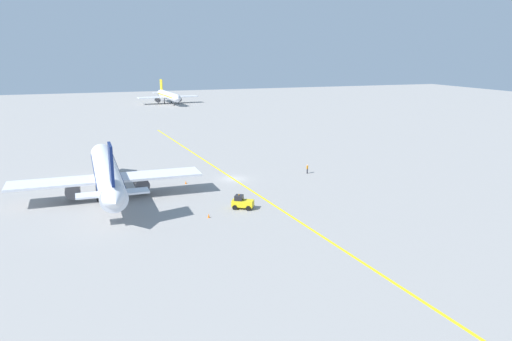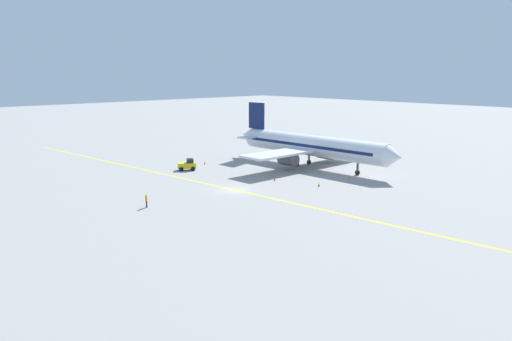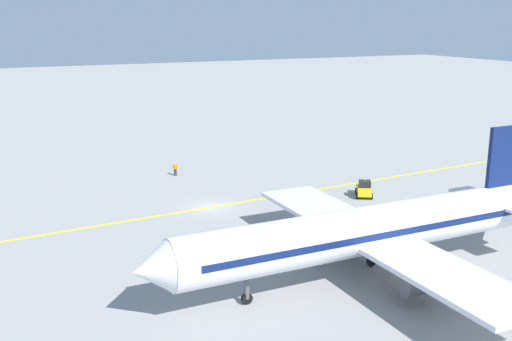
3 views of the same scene
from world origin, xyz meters
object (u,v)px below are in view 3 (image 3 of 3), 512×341
Objects in this scene: traffic_cone_by_wingtip at (213,282)px; traffic_cone_far_edge at (183,249)px; traffic_cone_near_nose at (250,229)px; airplane_at_gate at (369,231)px; baggage_tug_white at (364,189)px; ground_crew_worker at (175,169)px; traffic_cone_mid_apron at (413,205)px.

traffic_cone_far_edge is at bearing -0.66° from traffic_cone_by_wingtip.
traffic_cone_near_nose is at bearing -74.53° from traffic_cone_far_edge.
baggage_tug_white is (17.56, -12.15, -2.81)m from airplane_at_gate.
traffic_cone_by_wingtip is 7.09m from traffic_cone_far_edge.
ground_crew_worker reaches higher than traffic_cone_by_wingtip.
traffic_cone_by_wingtip is (-8.40, 25.48, 0.00)m from traffic_cone_mid_apron.
baggage_tug_white is at bearing -73.37° from traffic_cone_near_nose.
traffic_cone_near_nose and traffic_cone_far_edge have the same top height.
traffic_cone_near_nose is (-22.37, 0.10, -0.63)m from ground_crew_worker.
traffic_cone_mid_apron is 25.44m from traffic_cone_far_edge.
traffic_cone_by_wingtip is at bearing 120.79° from baggage_tug_white.
airplane_at_gate is 10.59× the size of baggage_tug_white.
baggage_tug_white is at bearing 22.52° from traffic_cone_mid_apron.
baggage_tug_white is 6.08× the size of traffic_cone_by_wingtip.
ground_crew_worker reaches higher than traffic_cone_near_nose.
traffic_cone_mid_apron is (-23.03, -18.17, -0.63)m from ground_crew_worker.
traffic_cone_far_edge is (-6.76, 23.15, -0.63)m from baggage_tug_white.
airplane_at_gate reaches higher than traffic_cone_mid_apron.
traffic_cone_by_wingtip is at bearing 71.46° from airplane_at_gate.
airplane_at_gate reaches higher than ground_crew_worker.
traffic_cone_near_nose and traffic_cone_mid_apron have the same top height.
traffic_cone_near_nose is 11.58m from traffic_cone_by_wingtip.
traffic_cone_far_edge is at bearing 92.96° from traffic_cone_mid_apron.
airplane_at_gate is 19.14m from traffic_cone_mid_apron.
ground_crew_worker is at bearing -0.25° from traffic_cone_near_nose.
ground_crew_worker is 25.40m from traffic_cone_far_edge.
baggage_tug_white is 24.12m from traffic_cone_far_edge.
baggage_tug_white is 6.08× the size of traffic_cone_near_nose.
baggage_tug_white is 6.08× the size of traffic_cone_far_edge.
ground_crew_worker is at bearing 38.27° from traffic_cone_mid_apron.
baggage_tug_white is 5.93m from traffic_cone_mid_apron.
baggage_tug_white reaches higher than traffic_cone_near_nose.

